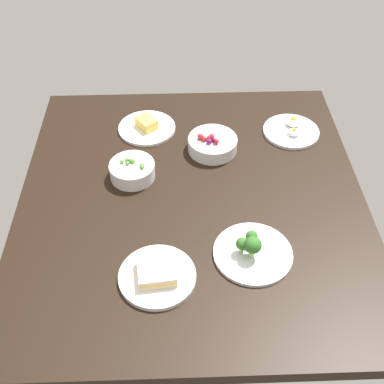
% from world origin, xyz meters
% --- Properties ---
extents(dining_table, '(1.14, 1.05, 0.04)m').
position_xyz_m(dining_table, '(0.00, 0.00, 0.02)').
color(dining_table, black).
rests_on(dining_table, ground).
extents(plate_cheese, '(0.20, 0.20, 0.05)m').
position_xyz_m(plate_cheese, '(-0.34, -0.15, 0.05)').
color(plate_cheese, silver).
rests_on(plate_cheese, dining_table).
extents(plate_broccoli, '(0.22, 0.22, 0.08)m').
position_xyz_m(plate_broccoli, '(0.23, 0.15, 0.06)').
color(plate_broccoli, silver).
rests_on(plate_broccoli, dining_table).
extents(plate_eggs, '(0.19, 0.19, 0.05)m').
position_xyz_m(plate_eggs, '(-0.31, 0.36, 0.05)').
color(plate_eggs, silver).
rests_on(plate_eggs, dining_table).
extents(bowl_berries, '(0.17, 0.17, 0.07)m').
position_xyz_m(bowl_berries, '(-0.22, 0.08, 0.07)').
color(bowl_berries, silver).
rests_on(bowl_berries, dining_table).
extents(bowl_peas, '(0.14, 0.14, 0.06)m').
position_xyz_m(bowl_peas, '(-0.10, -0.18, 0.07)').
color(bowl_peas, silver).
rests_on(bowl_peas, dining_table).
extents(plate_sandwich, '(0.20, 0.20, 0.05)m').
position_xyz_m(plate_sandwich, '(0.30, -0.10, 0.05)').
color(plate_sandwich, silver).
rests_on(plate_sandwich, dining_table).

